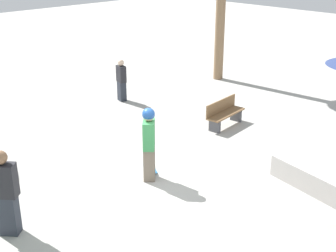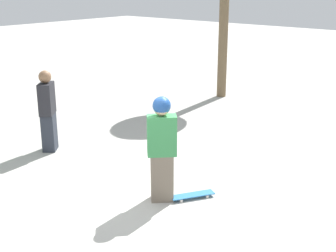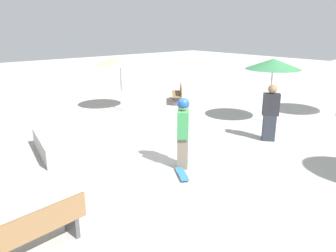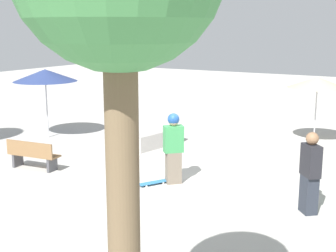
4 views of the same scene
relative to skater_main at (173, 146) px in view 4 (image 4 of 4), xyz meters
name	(u,v)px [view 4 (image 4 of 4)]	position (x,y,z in m)	size (l,w,h in m)	color
ground_plane	(193,181)	(0.39, 0.40, -1.01)	(60.00, 60.00, 0.00)	#B2AFA8
skater_main	(173,146)	(0.00, 0.00, 0.00)	(0.55, 0.55, 1.87)	#726656
skateboard	(153,183)	(-0.38, -0.39, -0.95)	(0.57, 0.79, 0.07)	teal
concrete_ledge	(158,139)	(-2.37, 3.11, -0.74)	(0.89, 2.28, 0.53)	#A8A39E
bench_far	(33,155)	(-4.11, -0.98, -0.58)	(1.64, 0.62, 0.85)	#47474C
shade_umbrella_navy	(45,75)	(-6.64, 2.20, 1.31)	(2.31, 2.31, 2.54)	#B7B7BC
shade_umbrella_tan	(317,83)	(2.16, 6.27, 1.15)	(2.04, 2.04, 2.35)	#B7B7BC
bystander_watching	(310,173)	(3.58, -0.26, -0.10)	(0.53, 0.56, 1.83)	#282D38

